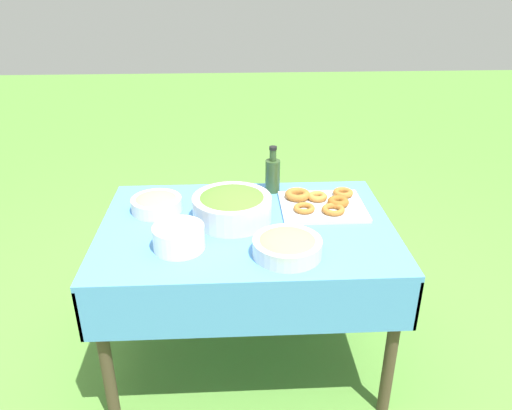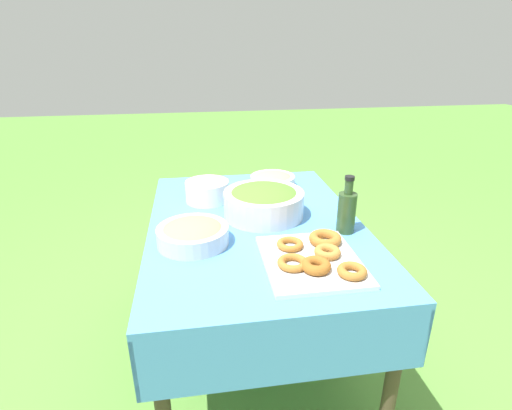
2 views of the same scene
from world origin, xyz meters
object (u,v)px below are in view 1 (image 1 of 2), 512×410
Objects in this scene: salad_bowl at (232,206)px; pasta_bowl at (156,203)px; donut_platter at (321,203)px; bread_bowl at (287,245)px; plate_stack at (179,237)px; olive_oil_bottle at (273,174)px.

salad_bowl is 1.51× the size of pasta_bowl.
donut_platter is at bearing -0.01° from pasta_bowl.
pasta_bowl is 0.69m from bread_bowl.
salad_bowl is 0.90× the size of donut_platter.
pasta_bowl is 0.75m from donut_platter.
plate_stack is at bearing -68.83° from pasta_bowl.
pasta_bowl is at bearing 111.17° from plate_stack.
olive_oil_bottle is at bearing 90.74° from bread_bowl.
salad_bowl is 0.31m from plate_stack.
plate_stack is (0.13, -0.34, 0.01)m from pasta_bowl.
bread_bowl is at bearing -9.73° from plate_stack.
pasta_bowl is 0.59× the size of donut_platter.
donut_platter is at bearing 14.45° from salad_bowl.
pasta_bowl is 1.12× the size of plate_stack.
olive_oil_bottle reaches higher than pasta_bowl.
bread_bowl is (0.42, -0.07, -0.01)m from plate_stack.
plate_stack is 0.43m from bread_bowl.
olive_oil_bottle is (0.41, 0.53, 0.04)m from plate_stack.
donut_platter is 1.64× the size of olive_oil_bottle.
bread_bowl reaches higher than pasta_bowl.
plate_stack is at bearing 170.27° from bread_bowl.
salad_bowl reaches higher than plate_stack.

